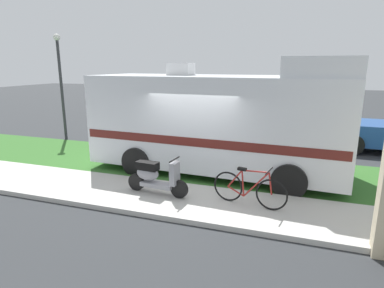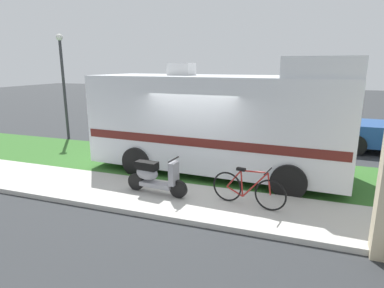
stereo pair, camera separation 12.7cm
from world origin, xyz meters
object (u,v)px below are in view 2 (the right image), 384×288
object	(u,v)px
scooter	(154,176)
street_lamp_post	(63,77)
motorhome_rv	(220,121)
bicycle	(248,189)

from	to	relation	value
scooter	street_lamp_post	xyz separation A→B (m)	(-6.60, 4.73, 2.14)
motorhome_rv	street_lamp_post	bearing A→B (deg)	162.77
street_lamp_post	scooter	bearing A→B (deg)	-35.60
motorhome_rv	bicycle	world-z (taller)	motorhome_rv
scooter	street_lamp_post	distance (m)	8.40
street_lamp_post	bicycle	bearing A→B (deg)	-27.65
motorhome_rv	street_lamp_post	size ratio (longest dim) A/B	1.68
scooter	motorhome_rv	bearing A→B (deg)	66.44
street_lamp_post	motorhome_rv	bearing A→B (deg)	-17.23
motorhome_rv	scooter	distance (m)	2.78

